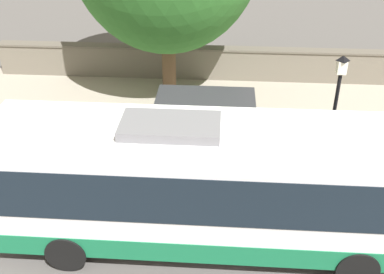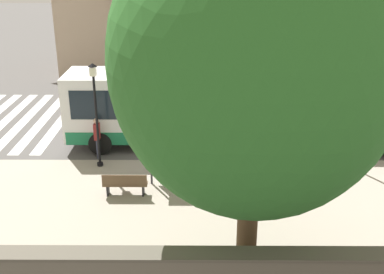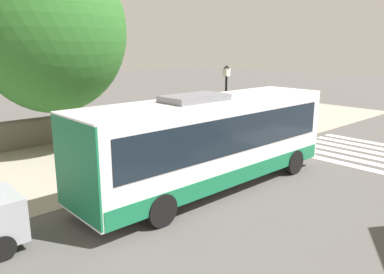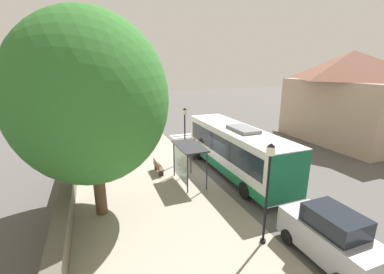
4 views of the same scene
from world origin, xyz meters
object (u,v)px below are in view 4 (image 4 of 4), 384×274
Objects in this scene: bus at (236,149)px; parked_car_behind_bus at (330,237)px; bench at (158,167)px; street_lamp_far at (185,131)px; bus_shelter at (187,153)px; street_lamp_near at (268,186)px; pedestrian at (194,147)px; shade_tree at (90,99)px.

bus reaches higher than parked_car_behind_bus.
bench is 0.37× the size of street_lamp_far.
bus_shelter reaches higher than bench.
street_lamp_far is (2.50, 1.37, 2.06)m from bench.
street_lamp_far is (1.12, 3.56, 0.49)m from bus_shelter.
street_lamp_far is at bearing 89.32° from street_lamp_near.
street_lamp_far reaches higher than pedestrian.
bus is 8.50m from parked_car_behind_bus.
bus_shelter is 1.66× the size of pedestrian.
street_lamp_near is at bearing -37.82° from shade_tree.
street_lamp_far is 8.94m from shade_tree.
street_lamp_near is (2.38, -8.80, 2.16)m from bench.
pedestrian is at bearing 113.47° from bus.
bench is at bearing 45.07° from shade_tree.
pedestrian is (1.96, 3.77, -0.99)m from bus_shelter.
parked_car_behind_bus is at bearing -71.75° from bus_shelter.
shade_tree is at bearing -142.78° from pedestrian.
parked_car_behind_bus is at bearing -44.38° from street_lamp_near.
bus is 5.52m from bench.
bench is 0.41× the size of parked_car_behind_bus.
shade_tree is at bearing 142.18° from street_lamp_near.
parked_car_behind_bus is at bearing -86.27° from pedestrian.
bus reaches higher than bench.
bench is (-1.38, 2.18, -1.57)m from bus_shelter.
street_lamp_near reaches higher than bus.
bench is at bearing 105.13° from street_lamp_near.
bus reaches higher than bus_shelter.
street_lamp_near is at bearing -81.40° from bus_shelter.
street_lamp_near is 1.14× the size of parked_car_behind_bus.
shade_tree is at bearing -134.93° from bench.
shade_tree reaches higher than parked_car_behind_bus.
shade_tree reaches higher than bench.
bus is at bearing 11.73° from shade_tree.
street_lamp_far is at bearing -165.74° from pedestrian.
parked_car_behind_bus is at bearing -68.57° from bench.
bus_shelter is 3.02m from bench.
street_lamp_far is at bearing 28.79° from bench.
pedestrian is 1.11× the size of bench.
street_lamp_near is (-2.55, -6.72, 0.82)m from bus.
shade_tree reaches higher than pedestrian.
shade_tree reaches higher than bus_shelter.
parked_car_behind_bus reaches higher than pedestrian.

